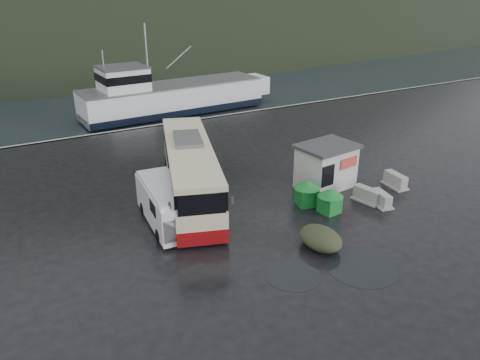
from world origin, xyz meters
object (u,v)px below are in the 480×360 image
dome_tent (320,247)px  white_van (166,224)px  jersey_barrier_a (381,205)px  jersey_barrier_b (366,201)px  waste_bin_right (306,204)px  ticket_kiosk (324,186)px  waste_bin_left (329,212)px  coach_bus (192,196)px  jersey_barrier_c (394,186)px  fishing_trawler (174,100)px

dome_tent → white_van: bearing=134.8°
jersey_barrier_a → jersey_barrier_b: jersey_barrier_b is taller
waste_bin_right → dome_tent: bearing=-117.8°
dome_tent → ticket_kiosk: 7.54m
waste_bin_left → jersey_barrier_b: (2.89, 0.07, 0.00)m
waste_bin_right → coach_bus: bearing=141.6°
waste_bin_right → jersey_barrier_b: waste_bin_right is taller
white_van → dome_tent: white_van is taller
waste_bin_left → jersey_barrier_c: (6.00, 0.82, 0.00)m
jersey_barrier_a → fishing_trawler: bearing=92.5°
fishing_trawler → ticket_kiosk: bearing=-93.1°
waste_bin_left → jersey_barrier_c: 6.06m
waste_bin_left → ticket_kiosk: size_ratio=0.41×
waste_bin_right → jersey_barrier_c: bearing=-5.4°
dome_tent → jersey_barrier_a: dome_tent is taller
ticket_kiosk → fishing_trawler: fishing_trawler is taller
jersey_barrier_c → waste_bin_right: bearing=174.6°
coach_bus → white_van: 3.72m
white_van → ticket_kiosk: (10.75, -0.16, 0.00)m
white_van → jersey_barrier_b: (11.59, -3.11, 0.00)m
dome_tent → jersey_barrier_a: size_ratio=1.57×
white_van → waste_bin_right: (8.14, -1.74, 0.00)m
waste_bin_right → dome_tent: (-2.22, -4.21, 0.00)m
coach_bus → fishing_trawler: 25.01m
ticket_kiosk → fishing_trawler: size_ratio=0.15×
white_van → ticket_kiosk: size_ratio=1.56×
waste_bin_left → fishing_trawler: 29.55m
white_van → jersey_barrier_c: bearing=-4.8°
white_van → jersey_barrier_c: size_ratio=3.18×
waste_bin_left → ticket_kiosk: (2.04, 3.02, 0.00)m
coach_bus → waste_bin_right: bearing=-20.6°
jersey_barrier_c → ticket_kiosk: bearing=150.9°
white_van → jersey_barrier_b: size_ratio=3.26×
dome_tent → fishing_trawler: fishing_trawler is taller
waste_bin_right → ticket_kiosk: size_ratio=0.43×
waste_bin_left → white_van: bearing=159.9°
waste_bin_left → jersey_barrier_c: size_ratio=0.84×
ticket_kiosk → waste_bin_right: bearing=-156.2°
ticket_kiosk → jersey_barrier_a: size_ratio=2.24×
jersey_barrier_c → coach_bus: bearing=157.6°
fishing_trawler → dome_tent: bearing=-101.6°
white_van → jersey_barrier_b: 12.00m
ticket_kiosk → jersey_barrier_a: 3.95m
waste_bin_right → jersey_barrier_a: (3.86, -2.17, 0.00)m
dome_tent → jersey_barrier_a: 6.42m
dome_tent → waste_bin_left: bearing=44.8°
dome_tent → jersey_barrier_b: bearing=26.6°
coach_bus → ticket_kiosk: bearing=-1.2°
waste_bin_right → fishing_trawler: bearing=84.8°
white_van → dome_tent: (5.92, -5.95, 0.00)m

